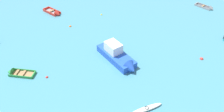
{
  "coord_description": "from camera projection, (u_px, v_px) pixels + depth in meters",
  "views": [
    {
      "loc": [
        -1.24,
        2.28,
        16.82
      ],
      "look_at": [
        0.0,
        23.42,
        0.15
      ],
      "focal_mm": 34.34,
      "sensor_mm": 36.0,
      "label": 1
    }
  ],
  "objects": [
    {
      "name": "kayak_white_far_right",
      "position": [
        147.0,
        109.0,
        20.53
      ],
      "size": [
        3.32,
        1.58,
        0.32
      ],
      "color": "white",
      "rests_on": "ground_plane"
    },
    {
      "name": "motor_launch_blue_far_back",
      "position": [
        118.0,
        57.0,
        26.04
      ],
      "size": [
        4.99,
        6.4,
        2.43
      ],
      "color": "blue",
      "rests_on": "ground_plane"
    },
    {
      "name": "rowboat_grey_back_row_center",
      "position": [
        208.0,
        8.0,
        37.68
      ],
      "size": [
        2.92,
        3.26,
        1.03
      ],
      "color": "#4C4C51",
      "rests_on": "ground_plane"
    },
    {
      "name": "rowboat_green_back_row_left",
      "position": [
        15.0,
        73.0,
        24.53
      ],
      "size": [
        3.39,
        1.73,
        1.06
      ],
      "color": "#99754C",
      "rests_on": "ground_plane"
    },
    {
      "name": "rowboat_red_outer_left",
      "position": [
        55.0,
        13.0,
        36.05
      ],
      "size": [
        3.56,
        3.47,
        1.18
      ],
      "color": "gray",
      "rests_on": "ground_plane"
    },
    {
      "name": "mooring_buoy_midfield",
      "position": [
        101.0,
        15.0,
        36.01
      ],
      "size": [
        0.3,
        0.3,
        0.3
      ],
      "primitive_type": "sphere",
      "color": "yellow",
      "rests_on": "ground_plane"
    },
    {
      "name": "mooring_buoy_far_field",
      "position": [
        201.0,
        59.0,
        26.72
      ],
      "size": [
        0.43,
        0.43,
        0.43
      ],
      "primitive_type": "sphere",
      "color": "red",
      "rests_on": "ground_plane"
    },
    {
      "name": "mooring_buoy_between_boats_left",
      "position": [
        47.0,
        77.0,
        24.14
      ],
      "size": [
        0.31,
        0.31,
        0.31
      ],
      "primitive_type": "sphere",
      "color": "red",
      "rests_on": "ground_plane"
    },
    {
      "name": "mooring_buoy_trailing",
      "position": [
        70.0,
        27.0,
        32.98
      ],
      "size": [
        0.37,
        0.37,
        0.37
      ],
      "primitive_type": "sphere",
      "color": "orange",
      "rests_on": "ground_plane"
    }
  ]
}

